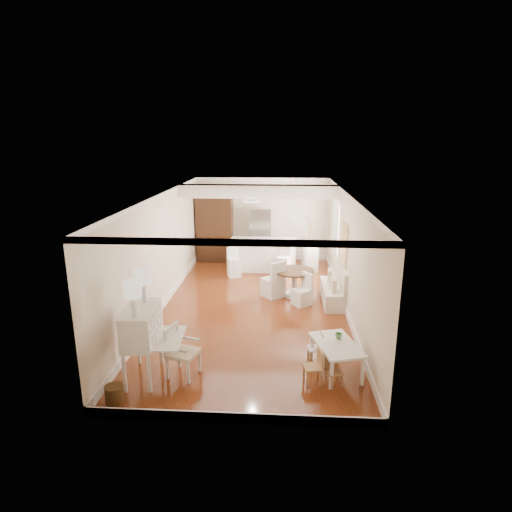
# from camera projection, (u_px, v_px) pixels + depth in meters

# --- Properties ---
(room) EXTENTS (9.00, 9.04, 2.82)m
(room) POSITION_uv_depth(u_px,v_px,m) (256.00, 227.00, 10.42)
(room) COLOR brown
(room) RESTS_ON ground
(secretary_bureau) EXTENTS (1.10, 1.12, 1.31)m
(secretary_bureau) POSITION_uv_depth(u_px,v_px,m) (142.00, 343.00, 7.37)
(secretary_bureau) COLOR silver
(secretary_bureau) RESTS_ON ground
(gustavian_armchair) EXTENTS (0.66, 0.66, 0.92)m
(gustavian_armchair) POSITION_uv_depth(u_px,v_px,m) (183.00, 352.00, 7.47)
(gustavian_armchair) COLOR silver
(gustavian_armchair) RESTS_ON ground
(wicker_basket) EXTENTS (0.37, 0.37, 0.29)m
(wicker_basket) POSITION_uv_depth(u_px,v_px,m) (114.00, 394.00, 6.78)
(wicker_basket) COLOR #56391A
(wicker_basket) RESTS_ON ground
(kids_table) EXTENTS (0.95, 1.26, 0.56)m
(kids_table) POSITION_uv_depth(u_px,v_px,m) (336.00, 358.00, 7.63)
(kids_table) COLOR white
(kids_table) RESTS_ON ground
(kids_chair_a) EXTENTS (0.35, 0.35, 0.62)m
(kids_chair_a) POSITION_uv_depth(u_px,v_px,m) (313.00, 366.00, 7.28)
(kids_chair_a) COLOR tan
(kids_chair_a) RESTS_ON ground
(kids_chair_b) EXTENTS (0.31, 0.31, 0.58)m
(kids_chair_b) POSITION_uv_depth(u_px,v_px,m) (315.00, 348.00, 7.97)
(kids_chair_b) COLOR #A4804A
(kids_chair_b) RESTS_ON ground
(kids_chair_c) EXTENTS (0.33, 0.33, 0.53)m
(kids_chair_c) POSITION_uv_depth(u_px,v_px,m) (334.00, 372.00, 7.22)
(kids_chair_c) COLOR #B17B50
(kids_chair_c) RESTS_ON ground
(banquette) EXTENTS (0.52, 1.60, 0.98)m
(banquette) POSITION_uv_depth(u_px,v_px,m) (333.00, 284.00, 10.87)
(banquette) COLOR silver
(banquette) RESTS_ON ground
(dining_table) EXTENTS (1.19, 1.19, 0.73)m
(dining_table) POSITION_uv_depth(u_px,v_px,m) (294.00, 283.00, 11.29)
(dining_table) COLOR #3F2614
(dining_table) RESTS_ON ground
(slip_chair_near) EXTENTS (0.55, 0.55, 0.81)m
(slip_chair_near) POSITION_uv_depth(u_px,v_px,m) (302.00, 290.00, 10.70)
(slip_chair_near) COLOR white
(slip_chair_near) RESTS_ON ground
(slip_chair_far) EXTENTS (0.68, 0.68, 0.99)m
(slip_chair_far) POSITION_uv_depth(u_px,v_px,m) (273.00, 279.00, 11.26)
(slip_chair_far) COLOR white
(slip_chair_far) RESTS_ON ground
(breakfast_counter) EXTENTS (2.05, 0.65, 1.03)m
(breakfast_counter) POSITION_uv_depth(u_px,v_px,m) (263.00, 255.00, 13.48)
(breakfast_counter) COLOR white
(breakfast_counter) RESTS_ON ground
(bar_stool_left) EXTENTS (0.46, 0.46, 0.90)m
(bar_stool_left) POSITION_uv_depth(u_px,v_px,m) (234.00, 262.00, 12.89)
(bar_stool_left) COLOR white
(bar_stool_left) RESTS_ON ground
(bar_stool_right) EXTENTS (0.49, 0.49, 0.95)m
(bar_stool_right) POSITION_uv_depth(u_px,v_px,m) (283.00, 261.00, 12.95)
(bar_stool_right) COLOR white
(bar_stool_right) RESTS_ON ground
(pantry_cabinet) EXTENTS (1.20, 0.60, 2.30)m
(pantry_cabinet) POSITION_uv_depth(u_px,v_px,m) (215.00, 228.00, 14.45)
(pantry_cabinet) COLOR #381E11
(pantry_cabinet) RESTS_ON ground
(fridge) EXTENTS (0.75, 0.65, 1.80)m
(fridge) POSITION_uv_depth(u_px,v_px,m) (271.00, 236.00, 14.37)
(fridge) COLOR silver
(fridge) RESTS_ON ground
(sideboard) EXTENTS (0.50, 0.88, 0.80)m
(sideboard) POSITION_uv_depth(u_px,v_px,m) (310.00, 258.00, 13.60)
(sideboard) COLOR silver
(sideboard) RESTS_ON ground
(pencil_cup) EXTENTS (0.15, 0.15, 0.10)m
(pencil_cup) POSITION_uv_depth(u_px,v_px,m) (339.00, 336.00, 7.74)
(pencil_cup) COLOR #63AA68
(pencil_cup) RESTS_ON kids_table
(branch_vase) EXTENTS (0.20, 0.20, 0.20)m
(branch_vase) POSITION_uv_depth(u_px,v_px,m) (311.00, 242.00, 13.47)
(branch_vase) COLOR white
(branch_vase) RESTS_ON sideboard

